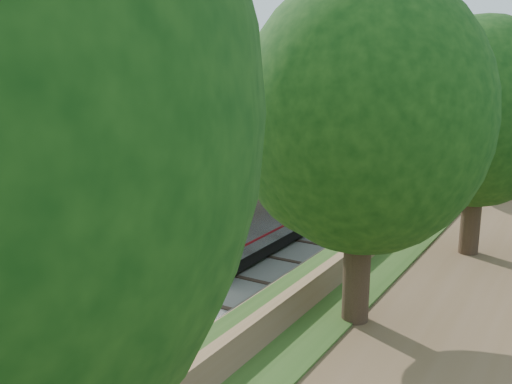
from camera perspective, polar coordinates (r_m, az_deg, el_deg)
The scene contains 11 objects.
ground at distance 20.99m, azimuth -17.77°, elevation -14.52°, with size 320.00×320.00×0.00m, color #2D4C19.
trackbed at distance 73.59m, azimuth 21.22°, elevation 4.81°, with size 9.50×170.00×0.28m.
platform at distance 35.38m, azimuth -3.86°, elevation -2.23°, with size 6.40×68.00×0.38m, color gray.
yellow_stripe at distance 33.82m, azimuth 0.11°, elevation -2.58°, with size 0.55×68.00×0.01m, color gold.
station_building at distance 50.94m, azimuth -3.02°, elevation 6.94°, with size 8.60×6.60×8.00m.
signal_gantry at distance 68.13m, azimuth 21.18°, elevation 8.25°, with size 8.40×0.38×6.20m.
trees_behind_platform at distance 41.73m, azimuth -7.02°, elevation 6.12°, with size 7.82×53.32×7.21m.
train at distance 71.75m, azimuth 19.51°, elevation 6.61°, with size 3.15×104.77×4.63m.
lamppost_far at distance 32.59m, azimuth -3.08°, elevation 0.30°, with size 0.43×0.43×4.34m.
signal_platform at distance 22.15m, azimuth -21.85°, elevation -1.44°, with size 0.38×0.30×6.40m.
signal_farside at distance 37.69m, azimuth 18.21°, elevation 3.99°, with size 0.35×0.28×6.32m.
Camera 1 is at (14.44, -11.91, 9.50)m, focal length 40.00 mm.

